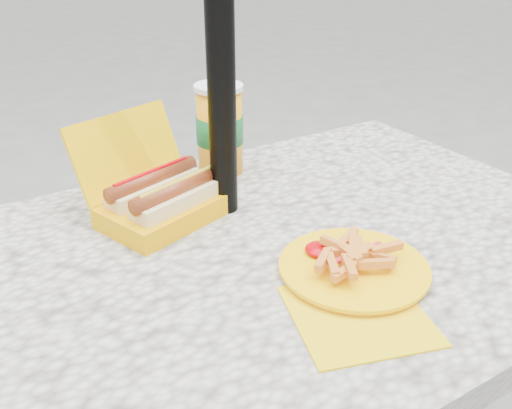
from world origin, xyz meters
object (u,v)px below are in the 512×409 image
umbrella_pole (219,17)px  fries_plate (353,269)px  soda_cup (220,129)px  hotdog_box (163,197)px

umbrella_pole → fries_plate: bearing=-79.7°
fries_plate → umbrella_pole: bearing=100.3°
fries_plate → soda_cup: size_ratio=1.66×
fries_plate → soda_cup: (0.02, 0.46, 0.08)m
hotdog_box → soda_cup: size_ratio=1.45×
hotdog_box → fries_plate: 0.37m
umbrella_pole → hotdog_box: bearing=166.1°
fries_plate → soda_cup: bearing=87.0°
fries_plate → soda_cup: soda_cup is taller
soda_cup → fries_plate: bearing=-93.0°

